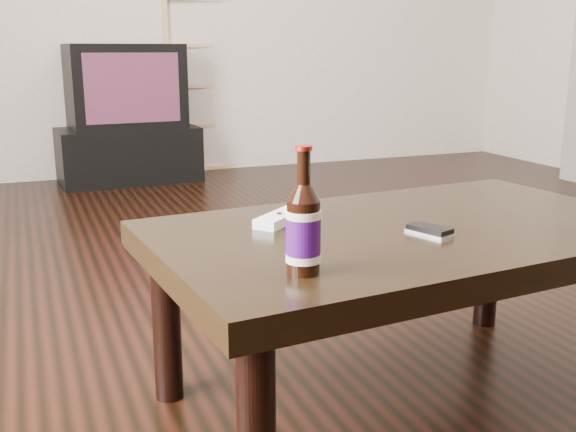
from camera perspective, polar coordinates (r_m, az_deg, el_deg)
name	(u,v)px	position (r m, az deg, el deg)	size (l,w,h in m)	color
floor	(428,331)	(2.16, 11.74, -9.49)	(5.00, 6.00, 0.01)	black
tv_stand	(129,155)	(4.51, -13.31, 5.08)	(0.88, 0.44, 0.35)	black
tv	(125,86)	(4.46, -13.62, 10.62)	(0.72, 0.48, 0.52)	black
bookshelf	(202,81)	(4.96, -7.32, 11.24)	(0.66, 0.35, 1.18)	tan
coffee_table	(408,250)	(1.61, 10.12, -2.82)	(1.24, 0.80, 0.44)	black
beer_bottle	(303,230)	(1.22, 1.31, -1.17)	(0.07, 0.07, 0.24)	black
phone	(430,230)	(1.53, 11.91, -1.20)	(0.08, 0.11, 0.02)	#B2B3B5
remote	(284,216)	(1.61, -0.35, -0.04)	(0.19, 0.17, 0.03)	white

